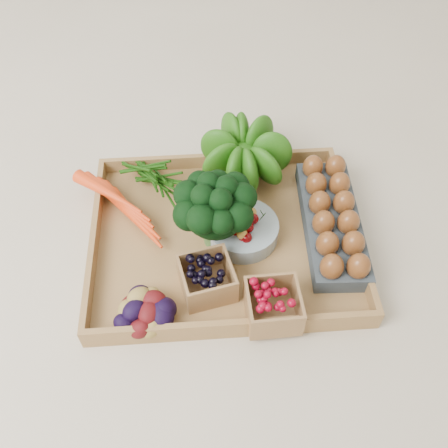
{
  "coord_description": "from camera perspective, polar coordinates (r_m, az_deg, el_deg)",
  "views": [
    {
      "loc": [
        -0.05,
        -0.65,
        0.85
      ],
      "look_at": [
        0.0,
        0.0,
        0.06
      ],
      "focal_mm": 40.0,
      "sensor_mm": 36.0,
      "label": 1
    }
  ],
  "objects": [
    {
      "name": "punnet_blackberry",
      "position": [
        0.96,
        -1.96,
        -6.22
      ],
      "size": [
        0.12,
        0.12,
        0.07
      ],
      "primitive_type": "cube",
      "rotation": [
        0.0,
        0.0,
        0.21
      ],
      "color": "black",
      "rests_on": "tray"
    },
    {
      "name": "potatoes",
      "position": [
        0.93,
        -9.14,
        -9.1
      ],
      "size": [
        0.13,
        0.13,
        0.07
      ],
      "primitive_type": null,
      "color": "#420A0D",
      "rests_on": "tray"
    },
    {
      "name": "egg_carton",
      "position": [
        1.08,
        12.14,
        0.16
      ],
      "size": [
        0.13,
        0.33,
        0.04
      ],
      "primitive_type": "cube",
      "rotation": [
        0.0,
        0.0,
        -0.05
      ],
      "color": "#394249",
      "rests_on": "tray"
    },
    {
      "name": "tray",
      "position": [
        1.06,
        -0.0,
        -1.8
      ],
      "size": [
        0.55,
        0.45,
        0.01
      ],
      "primitive_type": "cube",
      "color": "#9C7341",
      "rests_on": "ground"
    },
    {
      "name": "broccoli",
      "position": [
        1.0,
        -1.02,
        0.3
      ],
      "size": [
        0.16,
        0.16,
        0.13
      ],
      "primitive_type": null,
      "color": "black",
      "rests_on": "tray"
    },
    {
      "name": "lettuce",
      "position": [
        1.14,
        2.2,
        8.37
      ],
      "size": [
        0.14,
        0.14,
        0.14
      ],
      "primitive_type": "sphere",
      "color": "#184D0C",
      "rests_on": "tray"
    },
    {
      "name": "ground",
      "position": [
        1.07,
        -0.0,
        -2.04
      ],
      "size": [
        4.0,
        4.0,
        0.0
      ],
      "primitive_type": "plane",
      "color": "beige",
      "rests_on": "ground"
    },
    {
      "name": "punnet_raspberry",
      "position": [
        0.93,
        5.63,
        -9.27
      ],
      "size": [
        0.1,
        0.1,
        0.07
      ],
      "primitive_type": "cube",
      "rotation": [
        0.0,
        0.0,
        0.03
      ],
      "color": "maroon",
      "rests_on": "tray"
    },
    {
      "name": "cherry_bowl",
      "position": [
        1.04,
        2.15,
        -0.71
      ],
      "size": [
        0.15,
        0.15,
        0.04
      ],
      "primitive_type": "cylinder",
      "color": "#8C9EA5",
      "rests_on": "tray"
    },
    {
      "name": "carrots",
      "position": [
        1.1,
        -11.31,
        2.04
      ],
      "size": [
        0.21,
        0.15,
        0.05
      ],
      "primitive_type": null,
      "color": "#EC3C11",
      "rests_on": "tray"
    }
  ]
}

